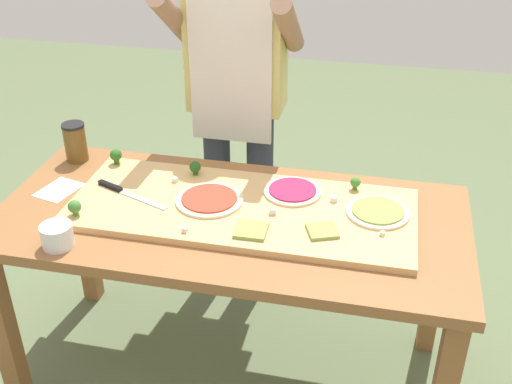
{
  "coord_description": "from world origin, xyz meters",
  "views": [
    {
      "loc": [
        0.49,
        -1.8,
        1.96
      ],
      "look_at": [
        0.1,
        -0.01,
        0.88
      ],
      "focal_mm": 44.24,
      "sensor_mm": 36.0,
      "label": 1
    }
  ],
  "objects_px": {
    "pizza_whole_beet_magenta": "(292,191)",
    "sauce_jar": "(75,142)",
    "pizza_slice_far_right": "(251,230)",
    "cheese_crumble_d": "(185,230)",
    "cheese_crumble_c": "(273,211)",
    "pizza_whole_pesto_green": "(378,212)",
    "cheese_crumble_a": "(175,180)",
    "prep_table": "(230,239)",
    "broccoli_floret_center_left": "(355,183)",
    "flour_cup": "(57,237)",
    "pizza_whole_tomato_red": "(209,200)",
    "pizza_slice_near_right": "(322,231)",
    "broccoli_floret_center_right": "(75,207)",
    "cook_center": "(237,86)",
    "chefs_knife": "(122,191)",
    "broccoli_floret_front_mid": "(116,155)",
    "cheese_crumble_b": "(334,199)",
    "broccoli_floret_back_mid": "(195,167)",
    "recipe_note": "(59,190)",
    "cheese_crumble_e": "(382,234)"
  },
  "relations": [
    {
      "from": "pizza_whole_beet_magenta",
      "to": "sauce_jar",
      "type": "bearing_deg",
      "value": 172.69
    },
    {
      "from": "pizza_slice_far_right",
      "to": "cheese_crumble_d",
      "type": "height_order",
      "value": "cheese_crumble_d"
    },
    {
      "from": "pizza_whole_beet_magenta",
      "to": "cheese_crumble_c",
      "type": "bearing_deg",
      "value": -105.08
    },
    {
      "from": "pizza_whole_beet_magenta",
      "to": "pizza_slice_far_right",
      "type": "bearing_deg",
      "value": -107.98
    },
    {
      "from": "pizza_whole_pesto_green",
      "to": "cheese_crumble_a",
      "type": "bearing_deg",
      "value": 175.31
    },
    {
      "from": "prep_table",
      "to": "sauce_jar",
      "type": "relative_size",
      "value": 10.45
    },
    {
      "from": "pizza_whole_beet_magenta",
      "to": "broccoli_floret_center_left",
      "type": "distance_m",
      "value": 0.23
    },
    {
      "from": "cheese_crumble_d",
      "to": "flour_cup",
      "type": "xyz_separation_m",
      "value": [
        -0.39,
        -0.13,
        0.0
      ]
    },
    {
      "from": "pizza_slice_far_right",
      "to": "pizza_whole_tomato_red",
      "type": "bearing_deg",
      "value": 140.22
    },
    {
      "from": "pizza_whole_tomato_red",
      "to": "pizza_whole_beet_magenta",
      "type": "relative_size",
      "value": 1.15
    },
    {
      "from": "pizza_slice_near_right",
      "to": "broccoli_floret_center_right",
      "type": "bearing_deg",
      "value": -174.77
    },
    {
      "from": "prep_table",
      "to": "cheese_crumble_a",
      "type": "relative_size",
      "value": 93.85
    },
    {
      "from": "cheese_crumble_c",
      "to": "sauce_jar",
      "type": "bearing_deg",
      "value": 162.46
    },
    {
      "from": "pizza_whole_pesto_green",
      "to": "flour_cup",
      "type": "height_order",
      "value": "flour_cup"
    },
    {
      "from": "cheese_crumble_d",
      "to": "cook_center",
      "type": "relative_size",
      "value": 0.01
    },
    {
      "from": "chefs_knife",
      "to": "cheese_crumble_d",
      "type": "height_order",
      "value": "cheese_crumble_d"
    },
    {
      "from": "pizza_slice_far_right",
      "to": "broccoli_floret_front_mid",
      "type": "xyz_separation_m",
      "value": [
        -0.63,
        0.35,
        0.03
      ]
    },
    {
      "from": "pizza_slice_far_right",
      "to": "cheese_crumble_b",
      "type": "bearing_deg",
      "value": 45.62
    },
    {
      "from": "flour_cup",
      "to": "pizza_whole_beet_magenta",
      "type": "bearing_deg",
      "value": 33.32
    },
    {
      "from": "pizza_whole_beet_magenta",
      "to": "cheese_crumble_a",
      "type": "relative_size",
      "value": 11.93
    },
    {
      "from": "pizza_whole_beet_magenta",
      "to": "cook_center",
      "type": "distance_m",
      "value": 0.62
    },
    {
      "from": "pizza_slice_far_right",
      "to": "cheese_crumble_d",
      "type": "distance_m",
      "value": 0.22
    },
    {
      "from": "broccoli_floret_center_right",
      "to": "cheese_crumble_a",
      "type": "distance_m",
      "value": 0.39
    },
    {
      "from": "broccoli_floret_front_mid",
      "to": "cheese_crumble_c",
      "type": "relative_size",
      "value": 2.89
    },
    {
      "from": "sauce_jar",
      "to": "broccoli_floret_center_right",
      "type": "bearing_deg",
      "value": -64.36
    },
    {
      "from": "pizza_whole_beet_magenta",
      "to": "broccoli_floret_center_left",
      "type": "xyz_separation_m",
      "value": [
        0.22,
        0.07,
        0.02
      ]
    },
    {
      "from": "pizza_slice_near_right",
      "to": "sauce_jar",
      "type": "relative_size",
      "value": 0.59
    },
    {
      "from": "cheese_crumble_c",
      "to": "broccoli_floret_center_right",
      "type": "bearing_deg",
      "value": -166.96
    },
    {
      "from": "pizza_whole_tomato_red",
      "to": "cheese_crumble_d",
      "type": "distance_m",
      "value": 0.21
    },
    {
      "from": "pizza_whole_tomato_red",
      "to": "broccoli_floret_back_mid",
      "type": "xyz_separation_m",
      "value": [
        -0.11,
        0.18,
        0.02
      ]
    },
    {
      "from": "broccoli_floret_front_mid",
      "to": "cook_center",
      "type": "height_order",
      "value": "cook_center"
    },
    {
      "from": "chefs_knife",
      "to": "broccoli_floret_front_mid",
      "type": "xyz_separation_m",
      "value": [
        -0.11,
        0.21,
        0.03
      ]
    },
    {
      "from": "chefs_knife",
      "to": "broccoli_floret_center_left",
      "type": "relative_size",
      "value": 6.18
    },
    {
      "from": "broccoli_floret_back_mid",
      "to": "recipe_note",
      "type": "relative_size",
      "value": 0.35
    },
    {
      "from": "broccoli_floret_front_mid",
      "to": "sauce_jar",
      "type": "xyz_separation_m",
      "value": [
        -0.19,
        0.04,
        0.02
      ]
    },
    {
      "from": "pizza_slice_near_right",
      "to": "cheese_crumble_a",
      "type": "bearing_deg",
      "value": 159.45
    },
    {
      "from": "broccoli_floret_center_right",
      "to": "recipe_note",
      "type": "xyz_separation_m",
      "value": [
        -0.16,
        0.18,
        -0.06
      ]
    },
    {
      "from": "broccoli_floret_center_right",
      "to": "broccoli_floret_back_mid",
      "type": "xyz_separation_m",
      "value": [
        0.32,
        0.37,
        -0.0
      ]
    },
    {
      "from": "cheese_crumble_e",
      "to": "cook_center",
      "type": "distance_m",
      "value": 0.98
    },
    {
      "from": "pizza_slice_far_right",
      "to": "recipe_note",
      "type": "height_order",
      "value": "pizza_slice_far_right"
    },
    {
      "from": "pizza_whole_tomato_red",
      "to": "pizza_whole_beet_magenta",
      "type": "bearing_deg",
      "value": 23.76
    },
    {
      "from": "cheese_crumble_e",
      "to": "cheese_crumble_a",
      "type": "bearing_deg",
      "value": 165.95
    },
    {
      "from": "broccoli_floret_front_mid",
      "to": "sauce_jar",
      "type": "height_order",
      "value": "sauce_jar"
    },
    {
      "from": "pizza_whole_pesto_green",
      "to": "broccoli_floret_center_left",
      "type": "relative_size",
      "value": 4.36
    },
    {
      "from": "broccoli_floret_center_left",
      "to": "cook_center",
      "type": "height_order",
      "value": "cook_center"
    },
    {
      "from": "prep_table",
      "to": "flour_cup",
      "type": "relative_size",
      "value": 15.88
    },
    {
      "from": "chefs_knife",
      "to": "flour_cup",
      "type": "height_order",
      "value": "flour_cup"
    },
    {
      "from": "broccoli_floret_center_right",
      "to": "prep_table",
      "type": "bearing_deg",
      "value": 16.91
    },
    {
      "from": "cheese_crumble_d",
      "to": "cook_center",
      "type": "distance_m",
      "value": 0.84
    },
    {
      "from": "broccoli_floret_front_mid",
      "to": "broccoli_floret_center_left",
      "type": "distance_m",
      "value": 0.94
    }
  ]
}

